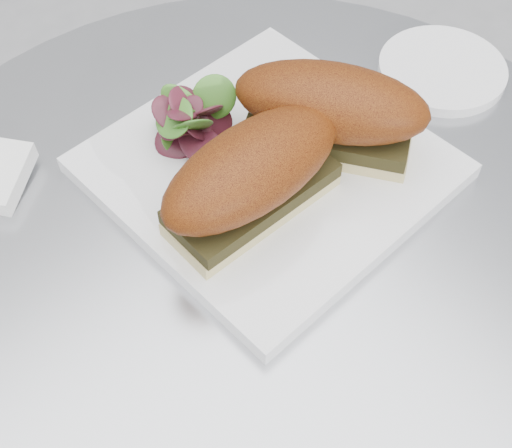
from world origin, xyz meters
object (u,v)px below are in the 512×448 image
Objects in this scene: plate at (268,168)px; sandwich_left at (252,175)px; saucer at (442,70)px; sandwich_right at (330,110)px.

sandwich_left is (-0.04, -0.03, 0.05)m from plate.
sandwich_left reaches higher than plate.
plate is 2.08× the size of saucer.
plate is 1.47× the size of sandwich_right.
sandwich_left and sandwich_right have the same top height.
plate is at bearing -143.72° from sandwich_right.
plate is at bearing 33.46° from sandwich_left.
plate is at bearing 177.35° from saucer.
plate is 0.22m from saucer.
sandwich_right reaches higher than saucer.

